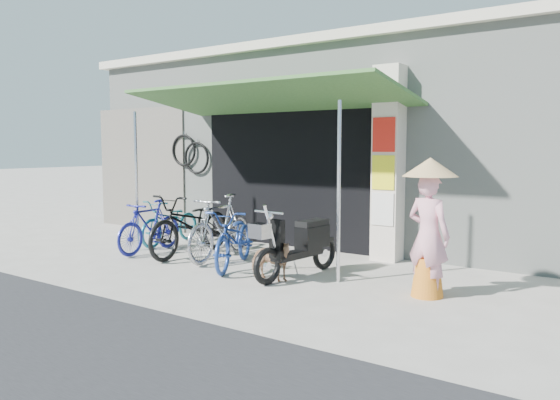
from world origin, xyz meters
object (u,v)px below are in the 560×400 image
Objects in this scene: bike_teal at (171,222)px; bike_black at (192,224)px; nun at (429,228)px; bike_silver at (221,227)px; street_dog at (270,261)px; bike_navy at (235,238)px; moped at (299,245)px; bike_blue at (150,226)px.

bike_teal is 1.16m from bike_black.
bike_teal is 0.95× the size of nun.
street_dog is (1.46, -0.69, -0.24)m from bike_silver.
bike_navy is at bearing -36.91° from bike_silver.
moped is at bearing 12.90° from nun.
bike_blue is at bearing -176.84° from bike_silver.
bike_teal is 0.92× the size of bike_silver.
moped reaches higher than street_dog.
bike_silver is (0.61, 0.01, 0.00)m from bike_black.
bike_blue is 2.99m from moped.
bike_teal is at bearing 106.03° from bike_blue.
bike_blue is 0.87× the size of moped.
bike_black is at bearing -178.88° from moped.
moped reaches higher than bike_teal.
bike_teal is 1.07× the size of bike_blue.
bike_black is 4.06m from nun.
moped is at bearing -27.37° from street_dog.
bike_black is 1.14× the size of bike_silver.
nun is (5.07, -0.75, 0.41)m from bike_teal.
street_dog is 0.39× the size of nun.
bike_silver is 1.63m from street_dog.
moped is 1.02× the size of nun.
bike_silver reaches higher than moped.
bike_blue is at bearing -76.92° from bike_teal.
bike_teal is 0.94× the size of bike_navy.
bike_black reaches higher than street_dog.
moped is (2.25, -0.24, -0.07)m from bike_black.
street_dog is (2.81, -0.45, -0.17)m from bike_blue.
bike_blue is 0.86× the size of bike_silver.
moped is at bearing -15.46° from bike_silver.
nun reaches higher than bike_black.
bike_navy is 1.01× the size of nun.
nun is at bearing -7.30° from bike_black.
moped is (0.18, 0.44, 0.16)m from street_dog.
bike_silver reaches higher than bike_navy.
bike_navy is (1.91, -0.08, -0.00)m from bike_blue.
bike_blue is at bearing 154.70° from bike_navy.
nun is at bearing -82.73° from street_dog.
bike_silver is at bearing -24.84° from bike_teal.
moped is (2.99, -0.01, -0.01)m from bike_blue.
bike_black is at bearing 174.37° from bike_silver.
bike_black is at bearing 142.35° from bike_navy.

